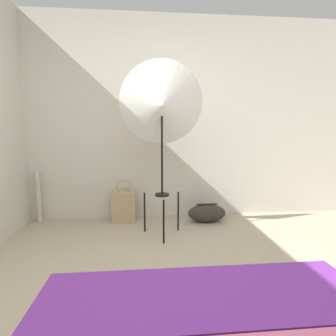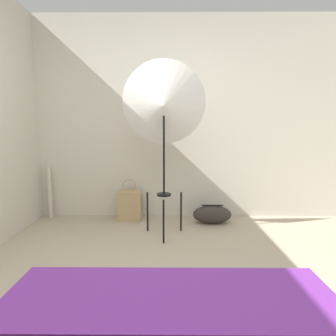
# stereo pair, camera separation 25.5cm
# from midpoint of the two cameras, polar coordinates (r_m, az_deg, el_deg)

# --- Properties ---
(wall_back) EXTENTS (8.00, 0.05, 2.60)m
(wall_back) POSITION_cam_midpoint_polar(r_m,az_deg,el_deg) (3.48, -1.17, 10.53)
(wall_back) COLOR beige
(wall_back) RESTS_ON ground_plane
(photo_umbrella) EXTENTS (0.90, 0.41, 1.88)m
(photo_umbrella) POSITION_cam_midpoint_polar(r_m,az_deg,el_deg) (2.81, 1.75, 13.47)
(photo_umbrella) COLOR black
(photo_umbrella) RESTS_ON ground_plane
(tote_bag) EXTENTS (0.30, 0.18, 0.54)m
(tote_bag) POSITION_cam_midpoint_polar(r_m,az_deg,el_deg) (3.44, -6.27, -8.06)
(tote_bag) COLOR tan
(tote_bag) RESTS_ON ground_plane
(duffel_bag) EXTENTS (0.48, 0.23, 0.23)m
(duffel_bag) POSITION_cam_midpoint_polar(r_m,az_deg,el_deg) (3.39, 11.75, -9.90)
(duffel_bag) COLOR #332D28
(duffel_bag) RESTS_ON ground_plane
(paper_roll) EXTENTS (0.06, 0.06, 0.67)m
(paper_roll) POSITION_cam_midpoint_polar(r_m,az_deg,el_deg) (3.76, -22.62, -5.07)
(paper_roll) COLOR beige
(paper_roll) RESTS_ON ground_plane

